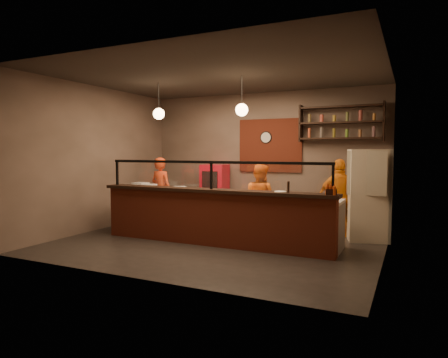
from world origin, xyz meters
The scene contains 29 objects.
floor centered at (0.00, 0.00, 0.00)m, with size 6.00×6.00×0.00m, color black.
ceiling centered at (0.00, 0.00, 3.20)m, with size 6.00×6.00×0.00m, color #352F29.
wall_back centered at (0.00, 2.50, 1.60)m, with size 6.00×6.00×0.00m, color #745F55.
wall_left centered at (-3.00, 0.00, 1.60)m, with size 5.00×5.00×0.00m, color #745F55.
wall_right centered at (3.00, 0.00, 1.60)m, with size 5.00×5.00×0.00m, color #745F55.
wall_front centered at (0.00, -2.50, 1.60)m, with size 6.00×6.00×0.00m, color #745F55.
brick_patch centered at (0.20, 2.47, 1.90)m, with size 1.60×0.04×1.30m, color maroon.
service_counter centered at (0.00, -0.30, 0.50)m, with size 4.60×0.25×1.00m, color maroon.
counter_ledge centered at (0.00, -0.30, 1.03)m, with size 4.70×0.37×0.06m, color black.
worktop_cabinet centered at (0.00, 0.20, 0.42)m, with size 4.60×0.75×0.85m, color gray.
worktop centered at (0.00, 0.20, 0.88)m, with size 4.60×0.75×0.05m, color silver.
sneeze_guard centered at (0.00, -0.30, 1.37)m, with size 4.50×0.05×0.52m.
wall_shelving centered at (1.90, 2.32, 2.40)m, with size 1.84×0.28×0.85m.
wall_clock centered at (0.10, 2.46, 2.10)m, with size 0.30×0.30×0.04m, color black.
pendant_left centered at (-1.50, 0.20, 2.55)m, with size 0.24×0.24×0.77m.
pendant_right centered at (0.40, 0.20, 2.55)m, with size 0.24×0.24×0.77m.
cook_left centered at (-2.05, 1.07, 0.81)m, with size 0.59×0.39×1.61m, color #E93F15.
cook_mid centered at (0.50, 0.93, 0.75)m, with size 0.73×0.57×1.50m, color orange.
cook_right centered at (2.05, 1.51, 0.80)m, with size 0.94×0.39×1.61m, color orange.
fridge centered at (2.60, 1.42, 0.90)m, with size 0.75×0.70×1.80m, color beige.
red_cooler centered at (-1.16, 2.15, 0.71)m, with size 0.61×0.56×1.43m, color red.
pizza_dough centered at (0.73, 0.17, 0.91)m, with size 0.44×0.44×0.01m, color beige.
prep_tub_a centered at (-1.82, 0.28, 0.97)m, with size 0.28×0.23×0.14m, color white.
prep_tub_b centered at (-2.15, 0.40, 0.98)m, with size 0.32×0.26×0.16m, color silver.
prep_tub_c centered at (-1.02, 0.18, 0.97)m, with size 0.26×0.21×0.13m, color silver.
rolling_pin centered at (-1.69, 0.30, 0.93)m, with size 0.06×0.06×0.34m, color gold.
condiment_caddy centered at (2.20, -0.34, 1.11)m, with size 0.17×0.14×0.10m, color black.
pepper_mill centered at (1.48, -0.32, 1.16)m, with size 0.04×0.04×0.19m, color black.
small_plate centered at (1.33, -0.29, 1.07)m, with size 0.21×0.21×0.01m, color white.
Camera 1 is at (3.38, -6.88, 1.76)m, focal length 32.00 mm.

